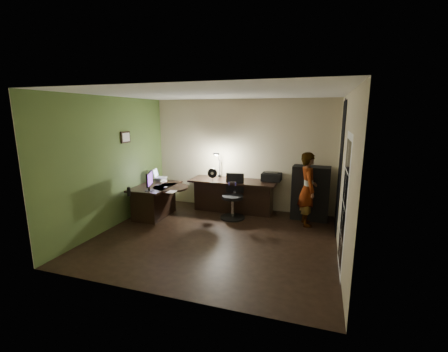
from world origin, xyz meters
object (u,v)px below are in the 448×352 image
(desk_right, at_px, (233,196))
(monitor, at_px, (149,184))
(desk_left, at_px, (156,201))
(person, at_px, (308,189))
(cabinet, at_px, (310,193))
(office_chair, at_px, (233,197))

(desk_right, height_order, monitor, monitor)
(desk_right, bearing_deg, desk_left, -151.02)
(desk_left, distance_m, desk_right, 1.83)
(desk_left, relative_size, person, 0.81)
(monitor, distance_m, person, 3.38)
(cabinet, distance_m, person, 0.43)
(monitor, relative_size, office_chair, 0.45)
(person, bearing_deg, cabinet, -22.63)
(desk_right, relative_size, office_chair, 2.06)
(monitor, relative_size, person, 0.29)
(desk_left, relative_size, cabinet, 1.05)
(desk_right, xyz_separation_m, monitor, (-1.47, -1.36, 0.49))
(desk_left, distance_m, monitor, 0.71)
(office_chair, bearing_deg, desk_left, -169.83)
(office_chair, bearing_deg, desk_right, 102.59)
(person, bearing_deg, office_chair, 78.74)
(cabinet, height_order, person, person)
(desk_left, height_order, cabinet, cabinet)
(desk_right, height_order, cabinet, cabinet)
(desk_left, distance_m, cabinet, 3.53)
(cabinet, xyz_separation_m, monitor, (-3.27, -1.39, 0.27))
(office_chair, xyz_separation_m, person, (1.62, 0.12, 0.28))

